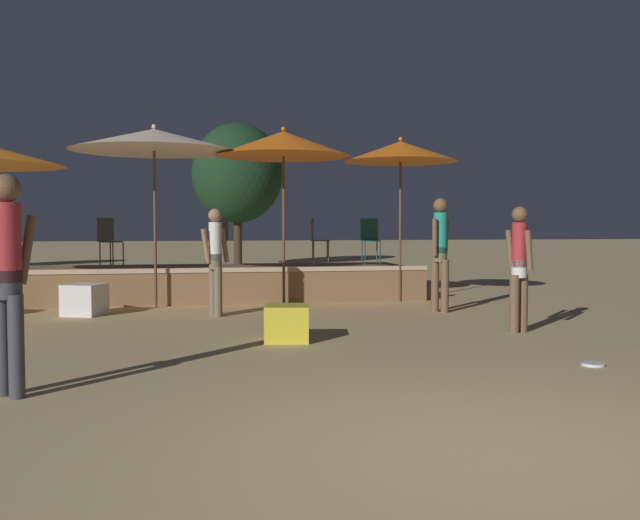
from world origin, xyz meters
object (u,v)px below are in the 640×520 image
(person_2, at_px, (519,265))
(frisbee_disc, at_px, (593,364))
(bistro_chair_2, at_px, (316,236))
(cube_seat_2, at_px, (287,323))
(bistro_chair_3, at_px, (218,236))
(bistro_chair_0, at_px, (108,237))
(patio_umbrella_1, at_px, (154,140))
(patio_umbrella_0, at_px, (283,144))
(cube_seat_1, at_px, (85,300))
(person_1, at_px, (215,258))
(person_3, at_px, (8,273))
(background_tree_0, at_px, (238,173))
(bistro_chair_1, at_px, (370,236))
(person_4, at_px, (440,248))
(patio_umbrella_2, at_px, (401,152))

(person_2, bearing_deg, frisbee_disc, -118.95)
(person_2, height_order, bistro_chair_2, person_2)
(cube_seat_2, relative_size, bistro_chair_3, 0.69)
(bistro_chair_3, bearing_deg, bistro_chair_0, -128.20)
(patio_umbrella_1, bearing_deg, patio_umbrella_0, 2.21)
(cube_seat_1, height_order, bistro_chair_0, bistro_chair_0)
(person_1, bearing_deg, person_2, -148.39)
(patio_umbrella_1, height_order, frisbee_disc, patio_umbrella_1)
(person_2, distance_m, bistro_chair_2, 5.72)
(patio_umbrella_0, xyz_separation_m, person_1, (-1.27, -1.39, -1.96))
(cube_seat_2, bearing_deg, bistro_chair_3, 95.75)
(cube_seat_1, xyz_separation_m, person_3, (0.16, -5.51, 0.79))
(cube_seat_2, bearing_deg, background_tree_0, 88.26)
(cube_seat_1, bearing_deg, patio_umbrella_1, 37.18)
(background_tree_0, bearing_deg, bistro_chair_2, -85.18)
(bistro_chair_1, xyz_separation_m, bistro_chair_3, (-2.96, 0.86, 0.00))
(background_tree_0, bearing_deg, patio_umbrella_0, -89.97)
(person_3, distance_m, frisbee_disc, 5.64)
(cube_seat_2, bearing_deg, patio_umbrella_1, 114.20)
(person_4, distance_m, background_tree_0, 13.91)
(patio_umbrella_2, bearing_deg, patio_umbrella_1, -177.26)
(person_2, height_order, person_3, person_3)
(person_3, distance_m, bistro_chair_3, 8.58)
(frisbee_disc, bearing_deg, bistro_chair_2, 101.05)
(patio_umbrella_2, height_order, bistro_chair_1, patio_umbrella_2)
(patio_umbrella_2, relative_size, bistro_chair_1, 3.41)
(cube_seat_2, xyz_separation_m, frisbee_disc, (2.87, -2.12, -0.21))
(patio_umbrella_2, distance_m, bistro_chair_0, 5.70)
(patio_umbrella_0, distance_m, bistro_chair_2, 2.46)
(frisbee_disc, bearing_deg, person_3, -176.91)
(patio_umbrella_2, relative_size, person_3, 1.65)
(cube_seat_1, distance_m, cube_seat_2, 4.19)
(person_2, xyz_separation_m, person_3, (-5.82, -2.55, 0.14))
(patio_umbrella_1, xyz_separation_m, frisbee_disc, (4.62, -6.02, -2.87))
(patio_umbrella_1, height_order, bistro_chair_1, patio_umbrella_1)
(bistro_chair_3, bearing_deg, bistro_chair_1, 16.07)
(person_3, bearing_deg, frisbee_disc, 45.81)
(bistro_chair_3, bearing_deg, person_2, -24.70)
(cube_seat_2, bearing_deg, cube_seat_1, 132.43)
(patio_umbrella_0, xyz_separation_m, bistro_chair_2, (0.87, 1.58, -1.67))
(person_3, bearing_deg, patio_umbrella_1, 124.49)
(frisbee_disc, bearing_deg, person_2, 82.90)
(patio_umbrella_1, bearing_deg, bistro_chair_1, 15.44)
(patio_umbrella_0, xyz_separation_m, bistro_chair_1, (1.87, 1.05, -1.67))
(bistro_chair_0, bearing_deg, person_1, 159.57)
(bistro_chair_2, bearing_deg, bistro_chair_3, 86.58)
(patio_umbrella_1, distance_m, bistro_chair_1, 4.59)
(patio_umbrella_0, bearing_deg, person_4, -32.65)
(person_2, bearing_deg, person_4, 74.55)
(patio_umbrella_0, relative_size, bistro_chair_1, 3.54)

